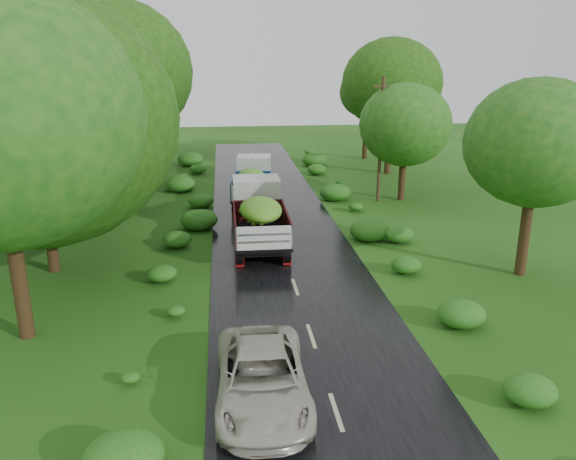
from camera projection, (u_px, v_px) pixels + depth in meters
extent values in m
plane|color=#1C400D|center=(336.00, 412.00, 14.08)|extent=(120.00, 120.00, 0.00)
cube|color=black|center=(307.00, 322.00, 18.81)|extent=(6.50, 80.00, 0.02)
cube|color=#BFB78C|center=(336.00, 412.00, 14.07)|extent=(0.12, 1.60, 0.00)
cube|color=#BFB78C|center=(311.00, 336.00, 17.86)|extent=(0.12, 1.60, 0.00)
cube|color=#BFB78C|center=(295.00, 287.00, 21.65)|extent=(0.12, 1.60, 0.00)
cube|color=#BFB78C|center=(284.00, 252.00, 25.45)|extent=(0.12, 1.60, 0.00)
cube|color=#BFB78C|center=(276.00, 227.00, 29.24)|extent=(0.12, 1.60, 0.00)
cube|color=#BFB78C|center=(269.00, 207.00, 33.03)|extent=(0.12, 1.60, 0.00)
cube|color=#BFB78C|center=(264.00, 191.00, 36.83)|extent=(0.12, 1.60, 0.00)
cube|color=#BFB78C|center=(260.00, 179.00, 40.62)|extent=(0.12, 1.60, 0.00)
cube|color=#BFB78C|center=(256.00, 168.00, 44.41)|extent=(0.12, 1.60, 0.00)
cube|color=#BFB78C|center=(253.00, 159.00, 48.20)|extent=(0.12, 1.60, 0.00)
cube|color=#BFB78C|center=(251.00, 152.00, 52.00)|extent=(0.12, 1.60, 0.00)
cube|color=black|center=(260.00, 233.00, 26.12)|extent=(1.83, 5.85, 0.29)
cylinder|color=black|center=(237.00, 224.00, 28.07)|extent=(0.30, 1.04, 1.04)
cylinder|color=black|center=(277.00, 222.00, 28.28)|extent=(0.30, 1.04, 1.04)
cylinder|color=black|center=(239.00, 246.00, 24.80)|extent=(0.30, 1.04, 1.04)
cylinder|color=black|center=(284.00, 244.00, 25.01)|extent=(0.30, 1.04, 1.04)
cylinder|color=black|center=(239.00, 254.00, 23.79)|extent=(0.30, 1.04, 1.04)
cylinder|color=black|center=(286.00, 252.00, 24.00)|extent=(0.30, 1.04, 1.04)
cube|color=maroon|center=(240.00, 262.00, 23.53)|extent=(0.35, 0.04, 0.47)
cube|color=maroon|center=(287.00, 260.00, 23.73)|extent=(0.35, 0.04, 0.47)
cube|color=silver|center=(256.00, 197.00, 27.99)|extent=(2.30, 1.98, 1.97)
cube|color=black|center=(261.00, 235.00, 25.02)|extent=(2.42, 4.47, 0.17)
cube|color=#420B11|center=(235.00, 224.00, 24.72)|extent=(0.12, 4.45, 0.98)
cube|color=#420B11|center=(287.00, 222.00, 24.96)|extent=(0.12, 4.45, 0.98)
cube|color=#420B11|center=(258.00, 210.00, 26.92)|extent=(2.38, 0.10, 0.98)
cube|color=silver|center=(264.00, 238.00, 22.77)|extent=(2.38, 0.10, 0.98)
ellipsoid|color=#5B931A|center=(261.00, 209.00, 24.66)|extent=(2.03, 3.76, 1.04)
cube|color=black|center=(253.00, 194.00, 33.73)|extent=(2.18, 5.45, 0.26)
cylinder|color=black|center=(240.00, 189.00, 35.61)|extent=(0.36, 0.97, 0.94)
cylinder|color=black|center=(269.00, 189.00, 35.63)|extent=(0.36, 0.97, 0.94)
cylinder|color=black|center=(236.00, 201.00, 32.61)|extent=(0.36, 0.97, 0.94)
cylinder|color=black|center=(267.00, 201.00, 32.63)|extent=(0.36, 0.97, 0.94)
cylinder|color=black|center=(235.00, 205.00, 31.69)|extent=(0.36, 0.97, 0.94)
cylinder|color=black|center=(267.00, 205.00, 31.71)|extent=(0.36, 0.97, 0.94)
cube|color=maroon|center=(234.00, 210.00, 31.45)|extent=(0.32, 0.07, 0.42)
cube|color=maroon|center=(267.00, 210.00, 31.47)|extent=(0.32, 0.07, 0.42)
cube|color=silver|center=(254.00, 170.00, 35.45)|extent=(2.26, 2.00, 1.79)
cube|color=black|center=(252.00, 194.00, 32.73)|extent=(2.59, 4.26, 0.15)
cube|color=navy|center=(234.00, 186.00, 32.56)|extent=(0.50, 4.04, 0.90)
cube|color=navy|center=(270.00, 185.00, 32.58)|extent=(0.50, 4.04, 0.90)
cube|color=navy|center=(253.00, 178.00, 34.47)|extent=(2.16, 0.30, 0.90)
cube|color=silver|center=(250.00, 194.00, 30.67)|extent=(2.16, 0.30, 0.90)
ellipsoid|color=#5B931A|center=(251.00, 176.00, 32.40)|extent=(2.17, 3.58, 0.94)
imported|color=beige|center=(262.00, 377.00, 14.30)|extent=(2.40, 5.05, 1.39)
cylinder|color=#382616|center=(380.00, 140.00, 33.45)|extent=(0.25, 0.25, 7.43)
cube|color=#382616|center=(383.00, 86.00, 32.51)|extent=(1.29, 0.39, 0.09)
cylinder|color=black|center=(10.00, 218.00, 16.72)|extent=(0.47, 0.47, 7.85)
cylinder|color=black|center=(44.00, 188.00, 22.28)|extent=(0.45, 0.45, 7.06)
ellipsoid|color=#1A400C|center=(35.00, 120.00, 21.49)|extent=(4.69, 4.69, 4.22)
cylinder|color=black|center=(66.00, 169.00, 26.48)|extent=(0.45, 0.45, 6.90)
ellipsoid|color=#1A400C|center=(59.00, 112.00, 25.70)|extent=(3.30, 3.30, 2.97)
cylinder|color=black|center=(65.00, 145.00, 30.93)|extent=(0.47, 0.47, 7.72)
ellipsoid|color=#1A400C|center=(58.00, 90.00, 30.06)|extent=(4.64, 4.64, 4.18)
cylinder|color=black|center=(127.00, 132.00, 37.38)|extent=(0.46, 0.46, 7.35)
ellipsoid|color=#1A400C|center=(123.00, 89.00, 36.55)|extent=(3.37, 3.37, 3.04)
cylinder|color=black|center=(117.00, 118.00, 40.36)|extent=(0.48, 0.48, 8.49)
ellipsoid|color=#1A400C|center=(113.00, 72.00, 39.40)|extent=(4.74, 4.74, 4.26)
cylinder|color=black|center=(135.00, 111.00, 46.21)|extent=(0.48, 0.48, 8.31)
ellipsoid|color=#1A400C|center=(132.00, 72.00, 45.27)|extent=(4.12, 4.12, 3.71)
cylinder|color=black|center=(529.00, 202.00, 22.06)|extent=(0.43, 0.43, 6.11)
ellipsoid|color=#165715|center=(537.00, 143.00, 21.37)|extent=(3.31, 3.31, 2.98)
cylinder|color=black|center=(403.00, 158.00, 34.06)|extent=(0.41, 0.41, 5.25)
ellipsoid|color=#165715|center=(405.00, 125.00, 33.46)|extent=(3.32, 3.32, 2.99)
cylinder|color=black|center=(390.00, 123.00, 41.49)|extent=(0.46, 0.46, 7.50)
ellipsoid|color=#165715|center=(392.00, 84.00, 40.64)|extent=(3.82, 3.82, 3.44)
cylinder|color=black|center=(366.00, 122.00, 47.78)|extent=(0.43, 0.43, 6.36)
ellipsoid|color=#165715|center=(367.00, 92.00, 47.06)|extent=(3.05, 3.05, 2.74)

